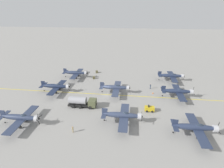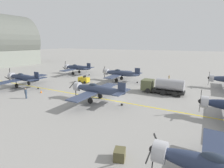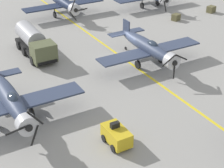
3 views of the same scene
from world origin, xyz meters
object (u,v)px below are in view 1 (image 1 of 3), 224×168
(fuel_tanker, at_px, (82,102))
(tow_tractor, at_px, (149,109))
(ground_crew_walking, at_px, (73,129))
(ground_crew_inspecting, at_px, (150,86))
(airplane_mid_center, at_px, (116,87))
(supply_crate_mid_lane, at_px, (94,78))
(airplane_near_left, at_px, (76,73))
(supply_crate_by_tanker, at_px, (97,72))
(airplane_far_left, at_px, (171,76))
(airplane_near_center, at_px, (56,86))
(airplane_far_center, at_px, (178,91))
(airplane_far_right, at_px, (196,127))
(airplane_mid_right, at_px, (123,115))
(airplane_near_right, at_px, (21,117))

(fuel_tanker, bearing_deg, tow_tractor, 89.40)
(ground_crew_walking, height_order, ground_crew_inspecting, ground_crew_inspecting)
(airplane_mid_center, relative_size, supply_crate_mid_lane, 10.96)
(airplane_near_left, relative_size, supply_crate_by_tanker, 10.39)
(ground_crew_walking, xyz_separation_m, ground_crew_inspecting, (-25.79, 19.33, 0.10))
(airplane_far_left, relative_size, ground_crew_walking, 7.17)
(ground_crew_walking, bearing_deg, tow_tractor, 121.85)
(airplane_far_left, bearing_deg, airplane_near_center, -76.01)
(airplane_far_left, relative_size, supply_crate_by_tanker, 10.39)
(airplane_near_center, xyz_separation_m, airplane_mid_center, (-1.43, 19.79, 0.00))
(airplane_far_left, relative_size, airplane_far_center, 1.00)
(airplane_near_center, distance_m, airplane_far_left, 42.67)
(airplane_near_left, bearing_deg, airplane_far_right, 58.62)
(airplane_far_left, relative_size, airplane_mid_right, 1.00)
(airplane_near_right, bearing_deg, airplane_far_right, 94.77)
(airplane_far_right, xyz_separation_m, tow_tractor, (-8.66, -9.25, -1.22))
(airplane_near_right, distance_m, supply_crate_by_tanker, 39.71)
(fuel_tanker, distance_m, ground_crew_walking, 11.39)
(airplane_mid_center, xyz_separation_m, fuel_tanker, (9.76, -8.50, -0.50))
(airplane_near_center, relative_size, supply_crate_mid_lane, 10.96)
(airplane_near_center, relative_size, tow_tractor, 4.62)
(airplane_far_right, bearing_deg, tow_tractor, -119.80)
(airplane_near_center, bearing_deg, airplane_mid_center, 77.70)
(airplane_near_right, relative_size, airplane_mid_right, 1.00)
(supply_crate_by_tanker, bearing_deg, airplane_far_center, 57.45)
(airplane_near_center, bearing_deg, airplane_near_left, 152.83)
(fuel_tanker, relative_size, ground_crew_inspecting, 4.31)
(airplane_mid_right, distance_m, fuel_tanker, 13.36)
(airplane_near_center, bearing_deg, airplane_far_right, 49.99)
(airplane_mid_right, xyz_separation_m, supply_crate_by_tanker, (-34.34, -13.45, -1.53))
(airplane_mid_center, distance_m, supply_crate_by_tanker, 21.10)
(airplane_near_right, distance_m, airplane_far_left, 52.64)
(airplane_far_right, relative_size, tow_tractor, 4.62)
(airplane_near_center, xyz_separation_m, airplane_far_left, (-14.64, 40.08, 0.00))
(airplane_near_left, relative_size, supply_crate_mid_lane, 10.96)
(airplane_mid_right, height_order, supply_crate_mid_lane, airplane_mid_right)
(airplane_mid_center, relative_size, ground_crew_inspecting, 6.47)
(airplane_near_center, height_order, supply_crate_mid_lane, airplane_near_center)
(airplane_near_center, relative_size, airplane_mid_center, 1.00)
(tow_tractor, xyz_separation_m, supply_crate_by_tanker, (-28.43, -20.41, -0.31))
(ground_crew_inspecting, bearing_deg, airplane_far_right, 18.63)
(airplane_near_right, bearing_deg, airplane_far_center, 118.56)
(tow_tractor, distance_m, ground_crew_inspecting, 14.72)
(airplane_near_center, relative_size, ground_crew_walking, 7.17)
(airplane_far_left, relative_size, airplane_far_right, 1.00)
(supply_crate_mid_lane, bearing_deg, airplane_mid_center, 40.26)
(airplane_far_right, relative_size, airplane_near_left, 1.00)
(airplane_near_center, bearing_deg, airplane_far_center, 74.87)
(supply_crate_by_tanker, bearing_deg, fuel_tanker, 3.19)
(airplane_near_center, distance_m, ground_crew_walking, 23.16)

